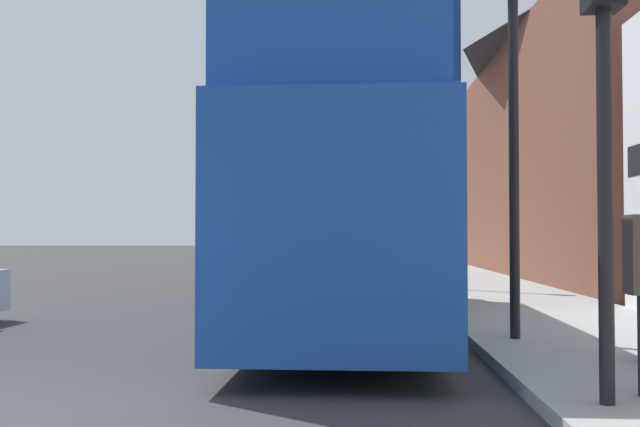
# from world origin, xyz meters

# --- Properties ---
(ground_plane) EXTENTS (144.00, 144.00, 0.00)m
(ground_plane) POSITION_xyz_m (0.00, 21.00, 0.00)
(ground_plane) COLOR #333335
(sidewalk) EXTENTS (3.53, 108.00, 0.14)m
(sidewalk) POSITION_xyz_m (6.64, 18.00, 0.07)
(sidewalk) COLOR #999993
(sidewalk) RESTS_ON ground_plane
(brick_terrace_rear) EXTENTS (6.00, 22.17, 10.50)m
(brick_terrace_rear) POSITION_xyz_m (11.40, 20.66, 5.25)
(brick_terrace_rear) COLOR brown
(brick_terrace_rear) RESTS_ON ground_plane
(tour_bus) EXTENTS (2.66, 10.02, 3.94)m
(tour_bus) POSITION_xyz_m (3.26, 6.50, 1.81)
(tour_bus) COLOR #19479E
(tour_bus) RESTS_ON ground_plane
(parked_car_ahead_of_bus) EXTENTS (2.03, 4.43, 1.43)m
(parked_car_ahead_of_bus) POSITION_xyz_m (3.74, 15.20, 0.68)
(parked_car_ahead_of_bus) COLOR navy
(parked_car_ahead_of_bus) RESTS_ON ground_plane
(traffic_signal) EXTENTS (0.28, 0.42, 3.98)m
(traffic_signal) POSITION_xyz_m (5.35, 0.74, 3.05)
(traffic_signal) COLOR black
(traffic_signal) RESTS_ON sidewalk
(lamp_post_nearest) EXTENTS (0.35, 0.35, 5.12)m
(lamp_post_nearest) POSITION_xyz_m (5.44, 4.51, 3.64)
(lamp_post_nearest) COLOR black
(lamp_post_nearest) RESTS_ON sidewalk
(lamp_post_second) EXTENTS (0.35, 0.35, 4.86)m
(lamp_post_second) POSITION_xyz_m (5.56, 13.23, 3.48)
(lamp_post_second) COLOR black
(lamp_post_second) RESTS_ON sidewalk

